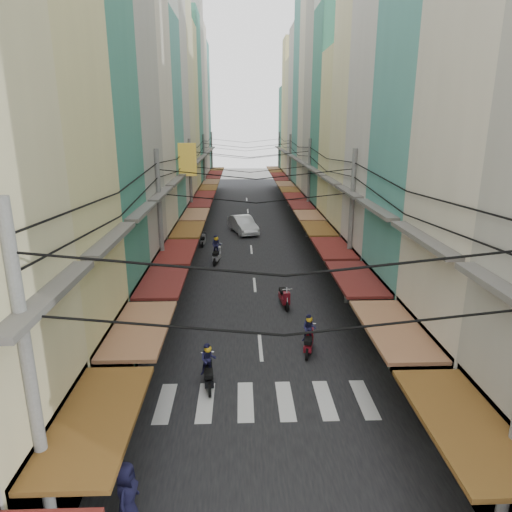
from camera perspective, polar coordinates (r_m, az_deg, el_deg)
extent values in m
plane|color=slate|center=(22.02, 0.33, -8.97)|extent=(160.00, 160.00, 0.00)
cube|color=black|center=(41.00, -0.79, 3.04)|extent=(10.00, 80.00, 0.02)
cube|color=slate|center=(41.38, -9.84, 2.96)|extent=(3.00, 80.00, 0.06)
cube|color=slate|center=(41.63, 8.20, 3.11)|extent=(3.00, 80.00, 0.06)
cube|color=silver|center=(16.98, -11.28, -17.57)|extent=(0.55, 2.40, 0.01)
cube|color=silver|center=(16.81, -6.34, -17.70)|extent=(0.55, 2.40, 0.01)
cube|color=silver|center=(16.76, -1.32, -17.70)|extent=(0.55, 2.40, 0.01)
cube|color=silver|center=(16.83, 3.68, -17.58)|extent=(0.55, 2.40, 0.01)
cube|color=silver|center=(17.01, 8.60, -17.34)|extent=(0.55, 2.40, 0.01)
cube|color=silver|center=(17.31, 13.37, -16.99)|extent=(0.55, 2.40, 0.01)
cube|color=black|center=(12.78, -25.69, -23.16)|extent=(1.20, 4.53, 3.20)
cube|color=brown|center=(11.46, -19.33, -18.67)|extent=(1.80, 4.34, 0.12)
cube|color=#595651|center=(10.33, -24.34, -4.41)|extent=(0.50, 4.24, 0.15)
cube|color=black|center=(16.42, -19.19, -13.05)|extent=(1.20, 4.52, 3.20)
cube|color=#8E5E40|center=(15.41, -14.28, -8.77)|extent=(1.80, 4.33, 0.12)
cube|color=#595651|center=(14.59, -17.59, 2.06)|extent=(0.50, 4.23, 0.15)
cube|color=#3A7F6B|center=(19.51, -24.55, 15.56)|extent=(6.00, 4.30, 19.25)
cube|color=black|center=(20.31, -15.57, -6.92)|extent=(1.20, 4.13, 3.20)
cube|color=maroon|center=(19.51, -11.59, -3.20)|extent=(1.80, 3.96, 0.12)
cube|color=#595651|center=(18.87, -14.06, 5.43)|extent=(0.50, 3.87, 0.15)
cube|color=#9D9A8F|center=(23.99, -20.44, 17.88)|extent=(6.00, 5.14, 20.93)
cube|color=black|center=(24.62, -13.10, -2.62)|extent=(1.20, 4.94, 3.20)
cube|color=maroon|center=(23.96, -9.79, 0.56)|extent=(1.80, 4.73, 0.12)
cube|color=#595651|center=(23.44, -11.73, 7.62)|extent=(0.50, 4.63, 0.15)
cube|color=beige|center=(28.82, -16.96, 14.25)|extent=(6.00, 4.95, 17.43)
cube|color=black|center=(29.37, -11.29, 0.56)|extent=(1.20, 4.75, 3.20)
cube|color=brown|center=(28.82, -8.50, 3.28)|extent=(1.80, 4.56, 0.12)
cube|color=#595651|center=(28.38, -10.07, 9.16)|extent=(0.50, 4.46, 0.15)
cube|color=teal|center=(33.68, -14.73, 13.66)|extent=(6.00, 4.99, 16.32)
cube|color=black|center=(34.13, -10.00, 2.83)|extent=(1.20, 4.80, 3.20)
cube|color=#8E5E40|center=(33.66, -7.58, 5.18)|extent=(1.80, 4.60, 0.12)
cube|color=#595651|center=(33.29, -8.91, 10.23)|extent=(0.50, 4.50, 0.15)
cube|color=beige|center=(38.43, -13.50, 18.90)|extent=(6.00, 4.65, 22.87)
cube|color=black|center=(38.79, -9.06, 4.48)|extent=(1.20, 4.46, 3.20)
cube|color=maroon|center=(38.38, -6.91, 6.57)|extent=(1.80, 4.27, 0.12)
cube|color=#595651|center=(38.06, -8.06, 11.00)|extent=(0.50, 4.18, 0.15)
cube|color=beige|center=(43.08, -12.13, 17.13)|extent=(6.00, 4.89, 20.58)
cube|color=black|center=(43.44, -8.32, 5.77)|extent=(1.20, 4.70, 3.20)
cube|color=maroon|center=(43.07, -6.39, 7.64)|extent=(1.80, 4.50, 0.12)
cube|color=#595651|center=(42.78, -7.41, 11.60)|extent=(0.50, 4.40, 0.15)
cube|color=#D4C984|center=(47.72, -11.06, 15.78)|extent=(6.00, 4.52, 18.44)
cube|color=black|center=(48.05, -7.73, 6.80)|extent=(1.20, 4.34, 3.20)
cube|color=brown|center=(47.72, -5.98, 8.49)|extent=(1.80, 4.16, 0.12)
cube|color=#595651|center=(47.46, -6.89, 12.06)|extent=(0.50, 4.07, 0.15)
cube|color=#3A7F6B|center=(52.53, -10.30, 17.03)|extent=(6.00, 5.20, 20.63)
cube|color=black|center=(52.83, -7.22, 7.67)|extent=(1.20, 4.99, 3.20)
cube|color=#8E5E40|center=(52.53, -5.63, 9.21)|extent=(1.80, 4.78, 0.12)
cube|color=#595651|center=(52.29, -6.45, 12.46)|extent=(0.50, 4.68, 0.15)
cube|color=#9D9A8F|center=(57.60, -9.65, 18.50)|extent=(6.00, 4.94, 23.70)
cube|color=black|center=(57.83, -6.78, 8.42)|extent=(1.20, 4.74, 3.20)
cube|color=maroon|center=(57.55, -5.32, 9.83)|extent=(1.80, 4.55, 0.12)
cube|color=#595651|center=(57.34, -6.07, 12.80)|extent=(0.50, 4.45, 0.15)
cube|color=beige|center=(62.47, -8.99, 17.16)|extent=(6.00, 4.96, 21.12)
cube|color=black|center=(62.72, -6.42, 9.04)|extent=(1.20, 4.76, 3.20)
cube|color=maroon|center=(62.46, -5.07, 10.34)|extent=(1.80, 4.56, 0.12)
cube|color=#595651|center=(62.26, -5.75, 13.07)|extent=(0.50, 4.46, 0.15)
cube|color=teal|center=(67.43, -8.45, 16.58)|extent=(6.00, 5.04, 19.90)
cube|color=black|center=(67.67, -6.11, 9.57)|extent=(1.20, 4.84, 3.20)
cube|color=brown|center=(67.43, -4.85, 10.78)|extent=(1.80, 4.64, 0.12)
cube|color=#595651|center=(67.25, -5.48, 13.31)|extent=(0.50, 4.54, 0.15)
cube|color=#574514|center=(32.19, -8.56, 11.84)|extent=(1.20, 0.40, 2.20)
cube|color=brown|center=(11.72, 24.54, -18.45)|extent=(1.80, 4.35, 0.12)
cube|color=black|center=(16.73, 21.36, -12.70)|extent=(1.20, 4.78, 3.20)
cube|color=#8E5E40|center=(15.60, 16.77, -8.67)|extent=(1.80, 4.58, 0.12)
cube|color=#595651|center=(14.85, 20.08, 2.07)|extent=(0.50, 4.48, 0.15)
cube|color=teal|center=(20.44, 23.93, 9.72)|extent=(6.00, 5.03, 15.08)
cube|color=black|center=(20.95, 16.10, -6.24)|extent=(1.20, 4.83, 3.20)
cube|color=maroon|center=(20.05, 12.33, -2.71)|extent=(1.80, 4.63, 0.12)
cube|color=#595651|center=(19.48, 14.72, 5.71)|extent=(0.50, 4.53, 0.15)
cube|color=beige|center=(24.92, 19.82, 18.68)|extent=(6.00, 4.79, 21.66)
cube|color=black|center=(25.36, 12.78, -2.04)|extent=(1.20, 4.60, 3.20)
cube|color=maroon|center=(24.62, 9.60, 1.00)|extent=(1.80, 4.41, 0.12)
cube|color=#595651|center=(24.16, 11.46, 7.88)|extent=(0.50, 4.31, 0.15)
cube|color=beige|center=(29.30, 16.31, 17.57)|extent=(6.00, 4.52, 20.74)
cube|color=black|center=(29.69, 10.57, 0.78)|extent=(1.20, 4.34, 3.20)
cube|color=brown|center=(29.06, 7.81, 3.42)|extent=(1.80, 4.16, 0.12)
cube|color=#595651|center=(28.67, 9.34, 9.27)|extent=(0.50, 4.07, 0.15)
cube|color=#D4C984|center=(33.51, 13.57, 11.85)|extent=(6.00, 4.12, 14.13)
cube|color=black|center=(33.79, 9.03, 2.74)|extent=(1.20, 3.96, 3.20)
cube|color=#8E5E40|center=(33.24, 6.58, 5.08)|extent=(1.80, 3.79, 0.12)
cube|color=#595651|center=(32.90, 7.89, 10.21)|extent=(0.50, 3.71, 0.15)
cube|color=#3A7F6B|center=(37.56, 12.01, 15.09)|extent=(6.00, 4.40, 17.68)
cube|color=black|center=(37.88, 7.83, 4.25)|extent=(1.20, 4.23, 3.20)
cube|color=maroon|center=(37.39, 5.63, 6.35)|extent=(1.80, 4.05, 0.12)
cube|color=#595651|center=(37.09, 6.78, 10.92)|extent=(0.50, 3.96, 0.15)
cube|color=#9D9A8F|center=(42.01, 10.70, 18.61)|extent=(6.00, 4.64, 22.59)
cube|color=black|center=(42.25, 6.82, 5.53)|extent=(1.20, 4.45, 3.20)
cube|color=maroon|center=(41.82, 4.83, 7.42)|extent=(1.80, 4.26, 0.12)
cube|color=#595651|center=(41.54, 5.84, 11.51)|extent=(0.50, 4.17, 0.15)
cube|color=beige|center=(46.21, 9.46, 17.60)|extent=(6.00, 4.00, 21.25)
cube|color=black|center=(46.46, 6.02, 6.53)|extent=(1.20, 3.84, 3.20)
cube|color=brown|center=(46.06, 4.21, 8.25)|extent=(1.80, 3.68, 0.12)
cube|color=#595651|center=(45.81, 5.11, 11.97)|extent=(0.50, 3.60, 0.15)
cube|color=teal|center=(50.66, 8.46, 18.11)|extent=(6.00, 5.01, 22.33)
cube|color=black|center=(50.87, 5.33, 7.39)|extent=(1.20, 4.81, 3.20)
cube|color=#8E5E40|center=(50.50, 3.66, 8.97)|extent=(1.80, 4.61, 0.12)
cube|color=#595651|center=(50.28, 4.48, 12.36)|extent=(0.50, 4.51, 0.15)
cube|color=beige|center=(55.56, 7.46, 16.62)|extent=(6.00, 5.00, 19.71)
cube|color=black|center=(55.78, 4.69, 8.19)|extent=(1.20, 4.80, 3.20)
cube|color=maroon|center=(55.45, 3.16, 9.63)|extent=(1.80, 4.60, 0.12)
cube|color=#595651|center=(55.24, 3.90, 12.72)|extent=(0.50, 4.50, 0.15)
cube|color=beige|center=(60.17, 6.68, 15.26)|extent=(6.00, 4.32, 16.86)
cube|color=black|center=(60.37, 4.18, 8.82)|extent=(1.20, 4.15, 3.20)
cube|color=maroon|center=(60.06, 2.77, 10.15)|extent=(1.80, 3.97, 0.12)
cube|color=#595651|center=(59.87, 3.44, 13.00)|extent=(0.50, 3.89, 0.15)
cube|color=#D4C984|center=(64.45, 6.14, 16.71)|extent=(6.00, 4.33, 19.96)
cube|color=black|center=(64.64, 3.78, 9.32)|extent=(1.20, 4.16, 3.20)
cube|color=brown|center=(64.35, 2.45, 10.56)|extent=(1.80, 3.99, 0.12)
cube|color=#595651|center=(64.17, 3.08, 13.22)|extent=(0.50, 3.90, 0.15)
cube|color=#3A7F6B|center=(69.05, 5.53, 14.36)|extent=(6.00, 4.88, 14.34)
cube|color=black|center=(69.19, 3.40, 9.78)|extent=(1.20, 4.68, 3.20)
cube|color=#8E5E40|center=(68.92, 2.16, 10.94)|extent=(1.80, 4.49, 0.12)
cube|color=#595651|center=(68.76, 2.74, 13.43)|extent=(0.50, 4.39, 0.15)
cylinder|color=slate|center=(10.35, -26.02, -16.31)|extent=(0.26, 0.26, 8.20)
cylinder|color=slate|center=(23.86, -11.81, 3.11)|extent=(0.26, 0.26, 8.20)
cylinder|color=slate|center=(24.19, 11.75, 3.29)|extent=(0.26, 0.26, 8.20)
cylinder|color=slate|center=(38.49, -8.14, 8.21)|extent=(0.26, 0.26, 8.20)
cylinder|color=slate|center=(38.69, 6.60, 8.31)|extent=(0.26, 0.26, 8.20)
cylinder|color=slate|center=(53.32, -6.47, 10.48)|extent=(0.26, 0.26, 8.20)
cylinder|color=slate|center=(53.47, 4.23, 10.55)|extent=(0.26, 0.26, 8.20)
cylinder|color=slate|center=(68.23, -5.52, 11.75)|extent=(0.26, 0.26, 8.20)
cylinder|color=slate|center=(68.35, 2.88, 11.81)|extent=(0.26, 0.26, 8.20)
imported|color=white|center=(40.66, -1.61, 2.91)|extent=(5.68, 3.54, 1.87)
imported|color=black|center=(25.79, 15.20, -5.69)|extent=(1.78, 0.99, 1.15)
cylinder|color=black|center=(18.06, -5.78, -14.23)|extent=(0.10, 0.50, 0.50)
cylinder|color=black|center=(17.00, -6.05, -16.36)|extent=(0.10, 0.50, 0.50)
cube|color=black|center=(17.45, -5.93, -14.84)|extent=(0.33, 1.10, 0.27)
cube|color=black|center=(17.09, -6.01, -14.42)|extent=(0.31, 0.53, 0.17)
cube|color=black|center=(17.79, -5.83, -13.35)|extent=(0.29, 0.27, 0.53)
imported|color=#1E1D44|center=(17.38, -5.94, -14.48)|extent=(0.51, 0.36, 1.27)
sphere|color=gold|center=(16.91, -6.03, -11.69)|extent=(0.27, 0.27, 0.27)
cylinder|color=black|center=(20.38, 6.32, -10.49)|extent=(0.10, 0.50, 0.50)
cylinder|color=black|center=(19.29, 6.85, -12.14)|extent=(0.10, 0.50, 0.50)
cube|color=maroon|center=(19.76, 6.59, -10.90)|extent=(0.33, 1.10, 0.27)
cube|color=black|center=(19.42, 6.72, -10.47)|extent=(0.31, 0.53, 0.17)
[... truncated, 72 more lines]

